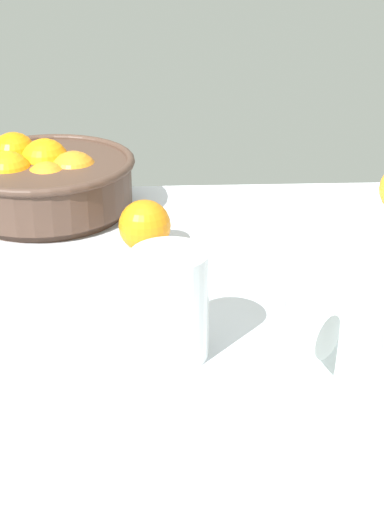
# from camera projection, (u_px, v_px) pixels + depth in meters

# --- Properties ---
(ground_plane) EXTENTS (1.43, 0.87, 0.03)m
(ground_plane) POSITION_uv_depth(u_px,v_px,m) (212.00, 337.00, 0.81)
(ground_plane) COLOR silver
(fruit_bowl) EXTENTS (0.26, 0.26, 0.10)m
(fruit_bowl) POSITION_uv_depth(u_px,v_px,m) (44.00, 180.00, 1.08)
(fruit_bowl) COLOR #473328
(fruit_bowl) RESTS_ON ground_plane
(juice_pitcher) EXTENTS (0.15, 0.15, 0.19)m
(juice_pitcher) POSITION_uv_depth(u_px,v_px,m) (338.00, 435.00, 0.53)
(juice_pitcher) COLOR white
(juice_pitcher) RESTS_ON ground_plane
(second_glass) EXTENTS (0.08, 0.08, 0.11)m
(second_glass) POSITION_uv_depth(u_px,v_px,m) (170.00, 309.00, 0.73)
(second_glass) COLOR white
(second_glass) RESTS_ON ground_plane
(loose_orange_0) EXTENTS (0.07, 0.07, 0.07)m
(loose_orange_0) POSITION_uv_depth(u_px,v_px,m) (145.00, 226.00, 0.96)
(loose_orange_0) COLOR orange
(loose_orange_0) RESTS_ON ground_plane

